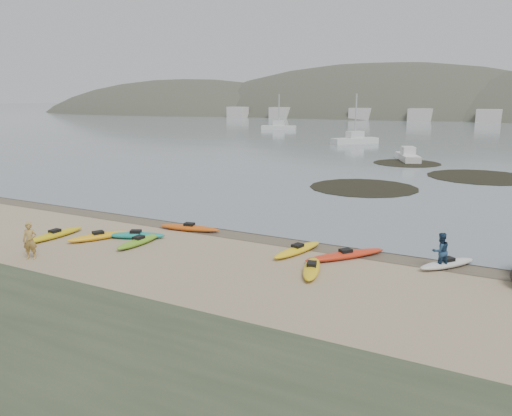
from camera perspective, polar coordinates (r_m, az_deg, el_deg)
The scene contains 9 objects.
ground at distance 27.52m, azimuth 0.00°, elevation -3.05°, with size 600.00×600.00×0.00m, color tan.
wet_sand at distance 27.26m, azimuth -0.30°, elevation -3.19°, with size 60.00×60.00×0.00m, color brown.
water at distance 323.68m, azimuth 26.45°, elevation 9.90°, with size 1200.00×1200.00×0.00m, color slate.
kayaks at distance 25.17m, azimuth -4.55°, elevation -4.18°, with size 20.87×8.15×0.34m.
person_west at distance 25.48m, azimuth -24.42°, elevation -3.42°, with size 0.64×0.42×1.76m, color #AE8B45.
person_east at distance 23.26m, azimuth 20.34°, elevation -4.65°, with size 0.81×0.63×1.66m, color navy.
kelp_mats at distance 50.45m, azimuth 18.68°, elevation 3.45°, with size 17.57×26.16×0.04m.
moored_boats at distance 98.64m, azimuth 23.18°, elevation 7.51°, with size 99.87×76.99×1.12m.
far_town at distance 168.57m, azimuth 26.40°, elevation 9.38°, with size 199.00×5.00×4.00m.
Camera 1 is at (12.55, -23.35, 7.37)m, focal length 35.00 mm.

